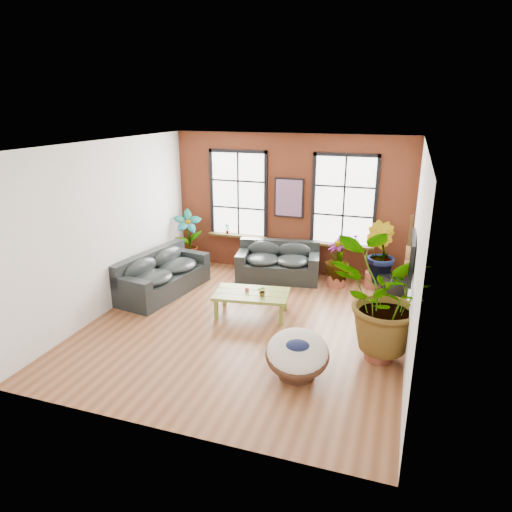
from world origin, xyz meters
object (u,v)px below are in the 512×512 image
Objects in this scene: coffee_table at (252,295)px; papasan_chair at (297,354)px; sofa_left at (161,275)px; sofa_back at (278,263)px.

coffee_table is 2.39m from papasan_chair.
sofa_back is at bearing -44.27° from sofa_left.
sofa_left reaches higher than papasan_chair.
sofa_back reaches higher than papasan_chair.
sofa_back is 1.32× the size of coffee_table.
coffee_table is (2.36, -0.45, 0.00)m from sofa_left.
sofa_back is 1.74× the size of papasan_chair.
sofa_left is at bearing 161.05° from coffee_table.
coffee_table is at bearing -91.66° from sofa_left.
papasan_chair is at bearing -61.40° from coffee_table.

